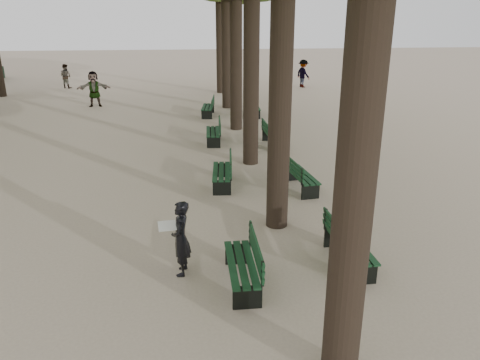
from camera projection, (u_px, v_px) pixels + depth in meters
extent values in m
plane|color=tan|center=(225.00, 299.00, 8.49)|extent=(120.00, 120.00, 0.00)
cylinder|color=#33261C|center=(361.00, 117.00, 5.49)|extent=(0.52, 0.52, 7.50)
cylinder|color=#33261C|center=(281.00, 68.00, 10.17)|extent=(0.52, 0.52, 7.50)
cylinder|color=#33261C|center=(251.00, 51.00, 14.85)|extent=(0.52, 0.52, 7.50)
cylinder|color=#33261C|center=(236.00, 41.00, 19.52)|extent=(0.52, 0.52, 7.50)
cylinder|color=#33261C|center=(226.00, 36.00, 24.20)|extent=(0.52, 0.52, 7.50)
cylinder|color=#33261C|center=(220.00, 32.00, 28.88)|extent=(0.52, 0.52, 7.50)
cube|color=black|center=(241.00, 274.00, 8.87)|extent=(0.53, 1.80, 0.45)
cube|color=black|center=(241.00, 264.00, 8.79)|extent=(0.55, 1.80, 0.04)
cube|color=black|center=(256.00, 250.00, 8.73)|extent=(0.05, 1.80, 0.40)
cube|color=black|center=(221.00, 179.00, 13.94)|extent=(0.66, 1.84, 0.45)
cube|color=black|center=(221.00, 171.00, 13.86)|extent=(0.68, 1.84, 0.04)
cube|color=black|center=(231.00, 163.00, 13.78)|extent=(0.18, 1.80, 0.40)
cube|color=black|center=(213.00, 137.00, 18.54)|extent=(0.59, 1.82, 0.45)
cube|color=black|center=(213.00, 132.00, 18.47)|extent=(0.61, 1.82, 0.04)
cube|color=black|center=(220.00, 125.00, 18.39)|extent=(0.11, 1.80, 0.40)
cube|color=black|center=(208.00, 111.00, 23.33)|extent=(0.72, 1.85, 0.45)
cube|color=black|center=(207.00, 107.00, 23.25)|extent=(0.74, 1.85, 0.04)
cube|color=black|center=(213.00, 102.00, 23.16)|extent=(0.24, 1.79, 0.40)
cube|color=black|center=(350.00, 254.00, 9.60)|extent=(0.60, 1.82, 0.45)
cube|color=black|center=(350.00, 244.00, 9.52)|extent=(0.62, 1.82, 0.04)
cube|color=black|center=(338.00, 233.00, 9.39)|extent=(0.13, 1.80, 0.40)
cube|color=black|center=(301.00, 182.00, 13.66)|extent=(0.74, 1.85, 0.45)
cube|color=black|center=(302.00, 175.00, 13.58)|extent=(0.76, 1.85, 0.04)
cube|color=black|center=(293.00, 167.00, 13.43)|extent=(0.26, 1.79, 0.40)
cube|color=black|center=(273.00, 140.00, 18.11)|extent=(0.58, 1.82, 0.45)
cube|color=black|center=(273.00, 134.00, 18.04)|extent=(0.60, 1.82, 0.04)
cube|color=black|center=(266.00, 128.00, 17.91)|extent=(0.10, 1.80, 0.40)
cube|color=black|center=(254.00, 111.00, 23.34)|extent=(0.58, 1.82, 0.45)
cube|color=black|center=(254.00, 107.00, 23.27)|extent=(0.60, 1.82, 0.04)
cube|color=black|center=(248.00, 102.00, 23.16)|extent=(0.10, 1.80, 0.40)
imported|color=black|center=(181.00, 238.00, 9.07)|extent=(0.37, 0.64, 1.53)
cube|color=white|center=(167.00, 226.00, 8.95)|extent=(0.37, 0.29, 0.12)
imported|color=#262628|center=(66.00, 76.00, 31.65)|extent=(0.84, 0.61, 1.60)
imported|color=#262628|center=(303.00, 74.00, 31.97)|extent=(0.85, 1.24, 1.86)
imported|color=#262628|center=(94.00, 89.00, 25.43)|extent=(1.80, 0.62, 1.91)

